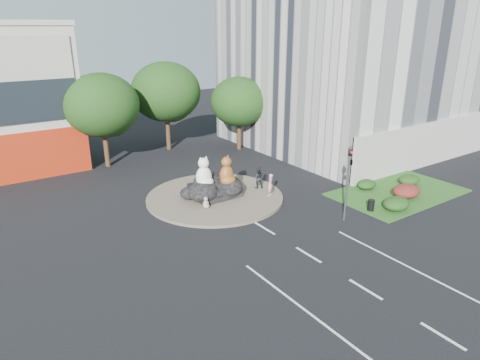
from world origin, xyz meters
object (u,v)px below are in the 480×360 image
object	(u,v)px
pedestrian_dark	(258,178)
pedestrian_pink	(270,185)
cat_white	(204,172)
cat_tabby	(227,170)
litter_bin	(371,205)
kitten_calico	(206,202)
kitten_white	(238,187)

from	to	relation	value
pedestrian_dark	pedestrian_pink	bearing A→B (deg)	112.27
cat_white	pedestrian_pink	bearing A→B (deg)	-25.67
pedestrian_dark	cat_tabby	bearing A→B (deg)	29.43
pedestrian_pink	pedestrian_dark	size ratio (longest dim) A/B	1.00
cat_tabby	litter_bin	world-z (taller)	cat_tabby
pedestrian_pink	kitten_calico	bearing A→B (deg)	-39.16
cat_white	cat_tabby	distance (m)	1.68
cat_tabby	pedestrian_pink	size ratio (longest dim) A/B	1.30
cat_white	kitten_white	world-z (taller)	cat_white
kitten_white	pedestrian_dark	bearing A→B (deg)	-52.60
cat_white	kitten_calico	distance (m)	2.35
cat_white	kitten_calico	world-z (taller)	cat_white
litter_bin	cat_white	bearing A→B (deg)	135.98
kitten_white	pedestrian_pink	size ratio (longest dim) A/B	0.50
litter_bin	pedestrian_pink	bearing A→B (deg)	125.10
pedestrian_dark	litter_bin	size ratio (longest dim) A/B	2.16
cat_white	kitten_calico	bearing A→B (deg)	-114.45
kitten_white	litter_bin	xyz separation A→B (m)	(5.72, -7.67, -0.12)
pedestrian_pink	cat_white	bearing A→B (deg)	-58.73
cat_tabby	litter_bin	bearing A→B (deg)	-77.44
kitten_white	litter_bin	size ratio (longest dim) A/B	1.09
cat_white	pedestrian_dark	size ratio (longest dim) A/B	1.37
kitten_calico	pedestrian_dark	size ratio (longest dim) A/B	0.50
kitten_calico	litter_bin	world-z (taller)	kitten_calico
kitten_white	litter_bin	world-z (taller)	kitten_white
kitten_calico	kitten_white	size ratio (longest dim) A/B	0.98
cat_white	pedestrian_pink	world-z (taller)	cat_white
kitten_white	pedestrian_dark	distance (m)	1.86
pedestrian_pink	pedestrian_dark	bearing A→B (deg)	-127.85
cat_tabby	kitten_calico	size ratio (longest dim) A/B	2.63
pedestrian_dark	litter_bin	distance (m)	8.59
kitten_white	pedestrian_dark	size ratio (longest dim) A/B	0.51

